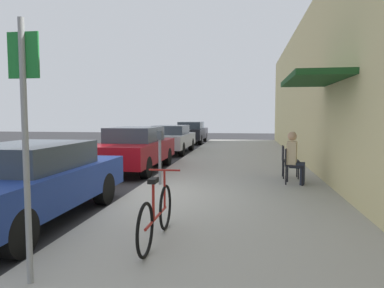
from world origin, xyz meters
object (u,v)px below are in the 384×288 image
object	(u,v)px
parked_car_0	(27,181)
parked_car_2	(171,138)
parking_meter	(160,153)
seated_patron_0	(294,156)
parked_car_3	(191,132)
cafe_chair_0	(292,163)
street_sign	(25,131)
parked_car_1	(134,148)
bicycle_0	(157,215)
cafe_chair_1	(287,159)

from	to	relation	value
parked_car_0	parked_car_2	bearing A→B (deg)	90.00
parking_meter	seated_patron_0	xyz separation A→B (m)	(3.25, 0.56, -0.07)
parking_meter	seated_patron_0	bearing A→B (deg)	9.77
parked_car_2	seated_patron_0	distance (m)	9.18
parked_car_0	parked_car_3	size ratio (longest dim) A/B	1.00
parked_car_2	cafe_chair_0	xyz separation A→B (m)	(4.74, -7.82, -0.08)
parked_car_3	street_sign	xyz separation A→B (m)	(1.50, -19.91, 0.90)
parked_car_1	parking_meter	world-z (taller)	parking_meter
parked_car_0	parking_meter	world-z (taller)	parking_meter
parked_car_3	cafe_chair_0	bearing A→B (deg)	-71.51
parking_meter	street_sign	xyz separation A→B (m)	(-0.05, -5.16, 0.75)
street_sign	bicycle_0	size ratio (longest dim) A/B	1.52
parked_car_0	street_sign	bearing A→B (deg)	-55.73
bicycle_0	cafe_chair_1	bearing A→B (deg)	66.61
cafe_chair_1	street_sign	bearing A→B (deg)	-116.17
parked_car_0	cafe_chair_0	size ratio (longest dim) A/B	5.06
parked_car_2	seated_patron_0	bearing A→B (deg)	-58.51
cafe_chair_1	bicycle_0	bearing A→B (deg)	-113.39
street_sign	parked_car_3	bearing A→B (deg)	94.31
street_sign	cafe_chair_1	bearing A→B (deg)	63.83
parked_car_0	parked_car_3	world-z (taller)	parked_car_3
parked_car_0	bicycle_0	size ratio (longest dim) A/B	2.57
seated_patron_0	street_sign	bearing A→B (deg)	-119.95
parked_car_0	bicycle_0	xyz separation A→B (m)	(2.46, -0.88, -0.22)
bicycle_0	cafe_chair_1	size ratio (longest dim) A/B	1.97
parking_meter	cafe_chair_0	world-z (taller)	parking_meter
parked_car_3	parking_meter	distance (m)	14.83
parking_meter	parked_car_0	bearing A→B (deg)	-117.62
parked_car_3	cafe_chair_1	xyz separation A→B (m)	(4.74, -13.32, -0.11)
parked_car_2	bicycle_0	distance (m)	12.48
parked_car_3	parking_meter	xyz separation A→B (m)	(1.55, -14.75, 0.15)
parked_car_1	street_sign	bearing A→B (deg)	-79.28
cafe_chair_1	parked_car_3	bearing A→B (deg)	109.57
bicycle_0	seated_patron_0	world-z (taller)	seated_patron_0
cafe_chair_0	parked_car_1	bearing A→B (deg)	155.22
street_sign	cafe_chair_0	world-z (taller)	street_sign
parked_car_1	cafe_chair_1	xyz separation A→B (m)	(4.74, -1.34, -0.11)
parked_car_1	seated_patron_0	xyz separation A→B (m)	(4.80, -2.20, 0.08)
parked_car_2	cafe_chair_1	distance (m)	8.43
street_sign	cafe_chair_1	xyz separation A→B (m)	(3.24, 6.59, -1.02)
seated_patron_0	cafe_chair_1	distance (m)	0.89
bicycle_0	parking_meter	bearing A→B (deg)	103.30
parking_meter	bicycle_0	bearing A→B (deg)	-76.70
parked_car_3	street_sign	distance (m)	19.99
parked_car_3	cafe_chair_1	bearing A→B (deg)	-70.43
cafe_chair_0	bicycle_0	bearing A→B (deg)	-117.30
parked_car_0	seated_patron_0	distance (m)	5.95
parked_car_3	bicycle_0	size ratio (longest dim) A/B	2.57
parked_car_0	cafe_chair_0	bearing A→B (deg)	36.72
parked_car_0	parked_car_2	size ratio (longest dim) A/B	1.00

